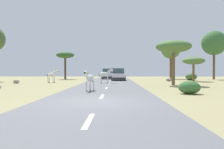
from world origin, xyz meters
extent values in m
plane|color=#998E60|center=(0.00, 0.00, 0.00)|extent=(90.00, 90.00, 0.00)
cube|color=slate|center=(0.04, 0.00, 0.03)|extent=(6.00, 64.00, 0.05)
cube|color=silver|center=(0.04, -4.00, 0.05)|extent=(0.16, 2.00, 0.01)
cube|color=silver|center=(0.04, 2.00, 0.05)|extent=(0.16, 2.00, 0.01)
cube|color=silver|center=(0.04, 8.00, 0.05)|extent=(0.16, 2.00, 0.01)
cube|color=silver|center=(0.04, 14.00, 0.05)|extent=(0.16, 2.00, 0.01)
cube|color=silver|center=(0.04, 20.00, 0.05)|extent=(0.16, 2.00, 0.01)
cube|color=silver|center=(0.04, 26.00, 0.05)|extent=(0.16, 2.00, 0.01)
ellipsoid|color=silver|center=(-1.00, 5.42, 0.94)|extent=(0.67, 1.08, 0.48)
cylinder|color=silver|center=(-1.22, 5.14, 0.39)|extent=(0.13, 0.13, 0.69)
cylinder|color=#28231E|center=(-1.22, 5.14, 0.07)|extent=(0.14, 0.14, 0.05)
cylinder|color=silver|center=(-0.97, 5.07, 0.39)|extent=(0.13, 0.13, 0.69)
cylinder|color=#28231E|center=(-0.97, 5.07, 0.07)|extent=(0.14, 0.14, 0.05)
cylinder|color=silver|center=(-1.03, 5.77, 0.39)|extent=(0.13, 0.13, 0.69)
cylinder|color=#28231E|center=(-1.03, 5.77, 0.07)|extent=(0.14, 0.14, 0.05)
cylinder|color=silver|center=(-0.78, 5.70, 0.39)|extent=(0.13, 0.13, 0.69)
cylinder|color=#28231E|center=(-0.78, 5.70, 0.07)|extent=(0.14, 0.14, 0.05)
cylinder|color=silver|center=(-1.14, 4.96, 1.19)|extent=(0.28, 0.40, 0.41)
cube|color=black|center=(-1.14, 4.96, 1.27)|extent=(0.13, 0.33, 0.28)
ellipsoid|color=silver|center=(-1.21, 4.73, 1.34)|extent=(0.30, 0.48, 0.22)
ellipsoid|color=black|center=(-1.26, 4.56, 1.32)|extent=(0.17, 0.18, 0.13)
cone|color=silver|center=(-1.24, 4.85, 1.45)|extent=(0.10, 0.10, 0.13)
cone|color=silver|center=(-1.11, 4.81, 1.45)|extent=(0.10, 0.10, 0.13)
cylinder|color=black|center=(-0.86, 5.91, 0.85)|extent=(0.08, 0.15, 0.41)
ellipsoid|color=silver|center=(-7.01, 16.81, 0.95)|extent=(1.04, 1.09, 0.51)
cylinder|color=silver|center=(-6.67, 16.97, 0.37)|extent=(0.15, 0.15, 0.73)
cylinder|color=#28231E|center=(-6.67, 16.97, 0.02)|extent=(0.17, 0.17, 0.05)
cylinder|color=silver|center=(-6.87, 17.16, 0.37)|extent=(0.15, 0.15, 0.73)
cylinder|color=#28231E|center=(-6.87, 17.16, 0.02)|extent=(0.17, 0.17, 0.05)
cylinder|color=silver|center=(-7.14, 16.45, 0.37)|extent=(0.15, 0.15, 0.73)
cylinder|color=#28231E|center=(-7.14, 16.45, 0.02)|extent=(0.17, 0.17, 0.05)
cylinder|color=silver|center=(-7.35, 16.64, 0.37)|extent=(0.15, 0.15, 0.73)
cylinder|color=#28231E|center=(-7.35, 16.64, 0.02)|extent=(0.17, 0.17, 0.05)
cylinder|color=silver|center=(-6.66, 17.19, 1.21)|extent=(0.40, 0.42, 0.43)
cube|color=black|center=(-6.66, 17.19, 1.30)|extent=(0.27, 0.29, 0.30)
ellipsoid|color=silver|center=(-6.49, 17.37, 1.37)|extent=(0.46, 0.48, 0.23)
ellipsoid|color=black|center=(-6.36, 17.51, 1.35)|extent=(0.21, 0.21, 0.14)
cone|color=silver|center=(-6.52, 17.24, 1.49)|extent=(0.12, 0.12, 0.14)
cone|color=silver|center=(-6.62, 17.33, 1.49)|extent=(0.12, 0.12, 0.14)
cylinder|color=black|center=(-7.37, 16.41, 0.85)|extent=(0.13, 0.14, 0.44)
ellipsoid|color=silver|center=(-0.51, 15.06, 1.03)|extent=(1.16, 0.57, 0.53)
cylinder|color=silver|center=(-0.13, 14.96, 0.43)|extent=(0.12, 0.12, 0.76)
cylinder|color=#28231E|center=(-0.13, 14.96, 0.08)|extent=(0.14, 0.14, 0.05)
cylinder|color=silver|center=(-0.16, 15.24, 0.43)|extent=(0.12, 0.12, 0.76)
cylinder|color=#28231E|center=(-0.16, 15.24, 0.08)|extent=(0.14, 0.14, 0.05)
cylinder|color=silver|center=(-0.86, 14.87, 0.43)|extent=(0.12, 0.12, 0.76)
cylinder|color=#28231E|center=(-0.86, 14.87, 0.08)|extent=(0.14, 0.14, 0.05)
cylinder|color=silver|center=(-0.89, 15.15, 0.43)|extent=(0.12, 0.12, 0.76)
cylinder|color=#28231E|center=(-0.89, 15.15, 0.08)|extent=(0.14, 0.14, 0.05)
cylinder|color=silver|center=(0.02, 15.12, 1.30)|extent=(0.42, 0.25, 0.45)
cube|color=black|center=(0.02, 15.12, 1.40)|extent=(0.37, 0.08, 0.31)
ellipsoid|color=silver|center=(0.28, 15.15, 1.47)|extent=(0.51, 0.26, 0.24)
ellipsoid|color=black|center=(0.47, 15.17, 1.45)|extent=(0.19, 0.16, 0.15)
cone|color=silver|center=(0.17, 15.06, 1.59)|extent=(0.10, 0.10, 0.14)
cone|color=silver|center=(0.15, 15.20, 1.59)|extent=(0.10, 0.10, 0.14)
cylinder|color=black|center=(-1.06, 14.99, 0.93)|extent=(0.16, 0.06, 0.45)
cube|color=silver|center=(1.14, 22.65, 0.63)|extent=(1.84, 4.22, 0.80)
cube|color=#334751|center=(1.14, 22.85, 1.41)|extent=(1.66, 2.21, 0.76)
cube|color=black|center=(1.12, 20.49, 0.36)|extent=(1.71, 0.18, 0.24)
cylinder|color=black|center=(0.23, 21.31, 0.39)|extent=(0.23, 0.68, 0.68)
cylinder|color=black|center=(2.03, 21.29, 0.39)|extent=(0.23, 0.68, 0.68)
cylinder|color=black|center=(0.25, 24.01, 0.39)|extent=(0.23, 0.68, 0.68)
cylinder|color=black|center=(2.05, 23.99, 0.39)|extent=(0.23, 0.68, 0.68)
cube|color=silver|center=(-0.63, 28.09, 0.63)|extent=(1.93, 4.25, 0.80)
cube|color=#334751|center=(-0.63, 28.29, 1.41)|extent=(1.71, 2.25, 0.76)
cube|color=black|center=(-0.56, 25.93, 0.36)|extent=(1.71, 0.21, 0.24)
cylinder|color=black|center=(-1.49, 26.71, 0.39)|extent=(0.24, 0.69, 0.68)
cylinder|color=black|center=(0.31, 26.77, 0.39)|extent=(0.24, 0.69, 0.68)
cylinder|color=black|center=(-1.57, 29.41, 0.39)|extent=(0.24, 0.69, 0.68)
cylinder|color=black|center=(0.23, 29.47, 0.39)|extent=(0.24, 0.69, 0.68)
cylinder|color=#4C3823|center=(-7.89, 28.26, 1.79)|extent=(0.34, 0.34, 3.57)
ellipsoid|color=#2D5628|center=(-7.89, 28.26, 4.11)|extent=(3.06, 3.06, 1.07)
cylinder|color=brown|center=(10.37, 29.56, 1.93)|extent=(0.34, 0.34, 3.87)
sphere|color=#4C7038|center=(10.37, 29.56, 5.19)|extent=(3.30, 3.30, 3.30)
cylinder|color=brown|center=(16.86, 27.14, 2.19)|extent=(0.36, 0.36, 4.38)
sphere|color=#386633|center=(16.86, 27.14, 5.97)|extent=(3.98, 3.98, 3.98)
cylinder|color=brown|center=(11.30, 20.56, 1.14)|extent=(0.30, 0.30, 2.27)
ellipsoid|color=#4C7038|center=(11.30, 20.56, 2.79)|extent=(2.96, 2.96, 1.04)
cylinder|color=brown|center=(6.55, 12.46, 1.62)|extent=(0.33, 0.33, 3.25)
ellipsoid|color=#4C7038|center=(6.55, 12.46, 3.86)|extent=(3.53, 3.53, 1.24)
ellipsoid|color=#386633|center=(5.41, 3.92, 0.41)|extent=(1.37, 1.23, 0.82)
ellipsoid|color=#425B2D|center=(12.13, 24.01, 0.52)|extent=(1.72, 1.55, 1.03)
ellipsoid|color=gray|center=(8.02, 20.63, 0.24)|extent=(0.85, 0.78, 0.48)
ellipsoid|color=#A89E8C|center=(-10.55, 15.22, 0.23)|extent=(0.72, 0.59, 0.46)
camera|label=1|loc=(0.81, -10.37, 1.47)|focal=36.43mm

